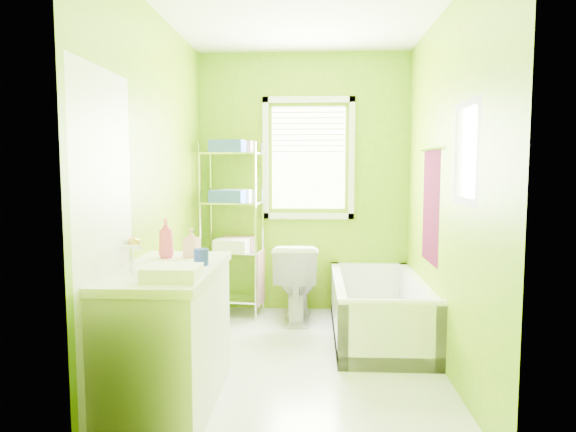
# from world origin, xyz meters

# --- Properties ---
(ground) EXTENTS (2.90, 2.90, 0.00)m
(ground) POSITION_xyz_m (0.00, 0.00, 0.00)
(ground) COLOR silver
(ground) RESTS_ON ground
(room_envelope) EXTENTS (2.14, 2.94, 2.62)m
(room_envelope) POSITION_xyz_m (0.00, 0.00, 1.55)
(room_envelope) COLOR #6B9907
(room_envelope) RESTS_ON ground
(window) EXTENTS (0.92, 0.05, 1.22)m
(window) POSITION_xyz_m (0.05, 1.42, 1.61)
(window) COLOR white
(window) RESTS_ON ground
(door) EXTENTS (0.09, 0.80, 2.00)m
(door) POSITION_xyz_m (-1.04, -1.00, 1.00)
(door) COLOR white
(door) RESTS_ON ground
(right_wall_decor) EXTENTS (0.04, 1.48, 1.17)m
(right_wall_decor) POSITION_xyz_m (1.04, -0.02, 1.32)
(right_wall_decor) COLOR #47081D
(right_wall_decor) RESTS_ON ground
(bathtub) EXTENTS (0.76, 1.64, 0.53)m
(bathtub) POSITION_xyz_m (0.67, 0.61, 0.17)
(bathtub) COLOR white
(bathtub) RESTS_ON ground
(toilet) EXTENTS (0.42, 0.74, 0.75)m
(toilet) POSITION_xyz_m (-0.06, 1.07, 0.38)
(toilet) COLOR white
(toilet) RESTS_ON ground
(vanity) EXTENTS (0.59, 1.15, 1.12)m
(vanity) POSITION_xyz_m (-0.77, -0.77, 0.46)
(vanity) COLOR silver
(vanity) RESTS_ON ground
(wire_shelf_unit) EXTENTS (0.61, 0.49, 1.72)m
(wire_shelf_unit) POSITION_xyz_m (-0.67, 1.24, 1.05)
(wire_shelf_unit) COLOR silver
(wire_shelf_unit) RESTS_ON ground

